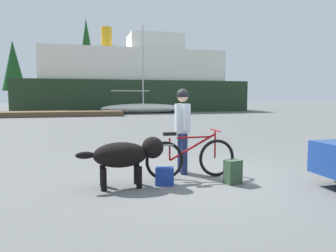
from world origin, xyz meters
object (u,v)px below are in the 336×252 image
backpack (233,172)px  ferry_boat (135,82)px  person_cyclist (183,123)px  dog (126,154)px  sailboat_moored (143,108)px  handbag_pannier (165,176)px  bicycle (190,158)px

backpack → ferry_boat: (2.77, 29.19, 2.89)m
person_cyclist → ferry_boat: bearing=83.1°
dog → backpack: bearing=-8.8°
ferry_boat → dog: bearing=-99.1°
person_cyclist → sailboat_moored: 23.66m
backpack → handbag_pannier: bearing=169.3°
backpack → ferry_boat: 29.46m
person_cyclist → backpack: 1.43m
ferry_boat → person_cyclist: bearing=-96.9°
ferry_boat → sailboat_moored: (0.06, -4.81, -2.61)m
dog → ferry_boat: 29.38m
person_cyclist → dog: person_cyclist is taller
handbag_pannier → ferry_boat: ferry_boat is taller
dog → sailboat_moored: size_ratio=0.18×
bicycle → person_cyclist: size_ratio=1.04×
dog → handbag_pannier: (0.66, -0.06, -0.41)m
bicycle → dog: 1.29m
backpack → person_cyclist: bearing=123.0°
person_cyclist → sailboat_moored: sailboat_moored is taller
bicycle → ferry_boat: ferry_boat is taller
bicycle → backpack: 0.85m
handbag_pannier → sailboat_moored: size_ratio=0.04×
backpack → sailboat_moored: (2.83, 24.38, 0.28)m
person_cyclist → ferry_boat: size_ratio=0.07×
sailboat_moored → bicycle: bearing=-98.2°
backpack → sailboat_moored: sailboat_moored is taller
dog → backpack: dog is taller
person_cyclist → handbag_pannier: person_cyclist is taller
person_cyclist → handbag_pannier: (-0.56, -0.75, -0.87)m
person_cyclist → ferry_boat: ferry_boat is taller
ferry_boat → sailboat_moored: ferry_boat is taller
bicycle → ferry_boat: bearing=83.3°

